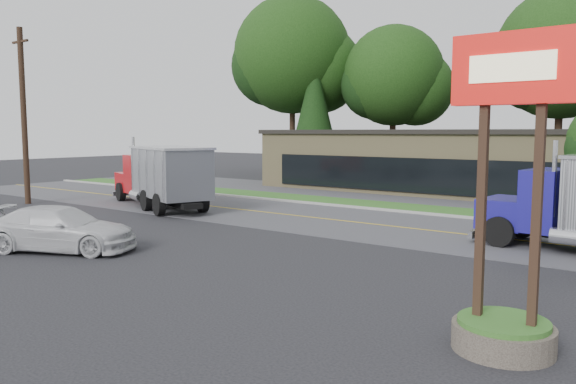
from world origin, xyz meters
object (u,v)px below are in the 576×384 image
utility_pole (24,115)px  dump_truck_red (162,175)px  bilo_sign (507,246)px  rally_car (60,229)px

utility_pole → dump_truck_red: bearing=24.6°
utility_pole → bilo_sign: utility_pole is taller
utility_pole → bilo_sign: (28.50, -6.00, -3.07)m
bilo_sign → rally_car: (-15.07, -0.04, -1.25)m
utility_pole → bilo_sign: bearing=-11.9°
dump_truck_red → utility_pole: bearing=46.1°
dump_truck_red → rally_car: bearing=142.7°
bilo_sign → dump_truck_red: 22.91m
utility_pole → rally_car: bearing=-24.2°
utility_pole → bilo_sign: size_ratio=1.68×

